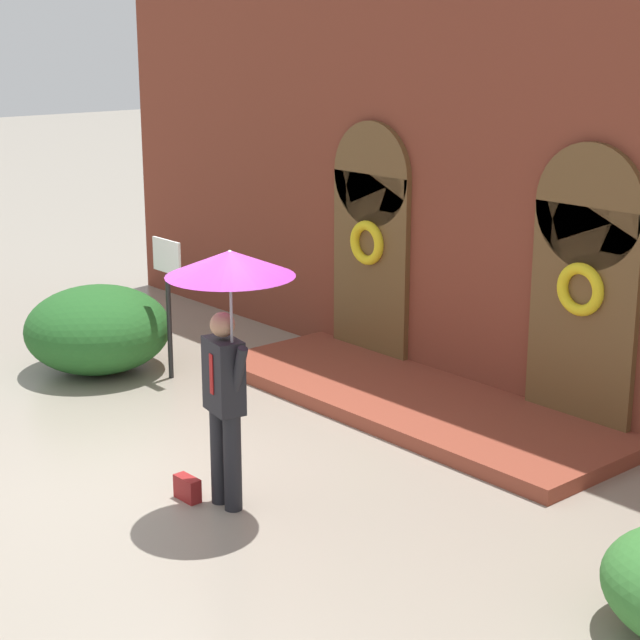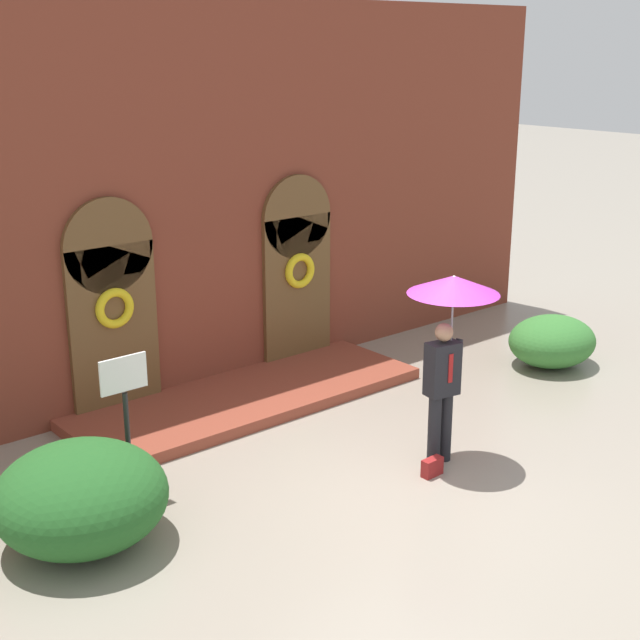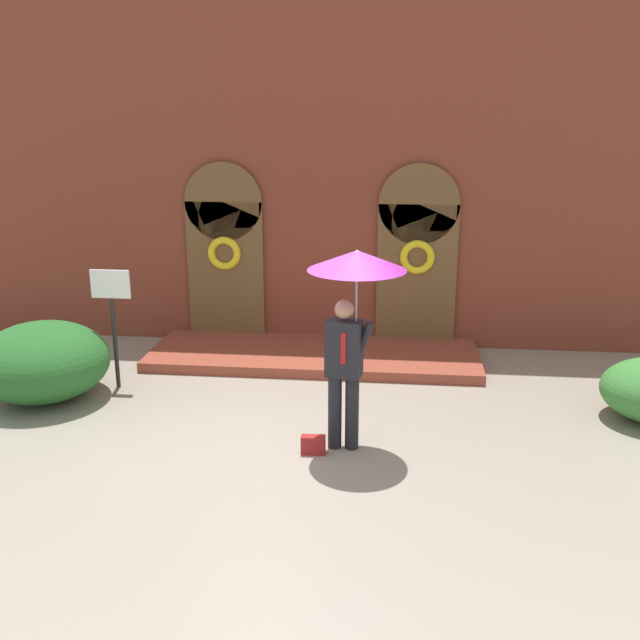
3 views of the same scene
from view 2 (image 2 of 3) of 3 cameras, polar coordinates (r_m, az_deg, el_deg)
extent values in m
plane|color=gray|center=(10.83, 5.00, -10.06)|extent=(80.00, 80.00, 0.00)
cube|color=brown|center=(13.09, -7.85, 7.64)|extent=(14.00, 0.50, 5.60)
cube|color=brown|center=(12.46, -13.04, -0.74)|extent=(1.30, 0.08, 2.40)
cylinder|color=brown|center=(12.15, -13.42, 4.65)|extent=(1.30, 0.08, 1.30)
cube|color=brown|center=(14.11, -1.46, 1.84)|extent=(1.30, 0.08, 2.40)
cylinder|color=brown|center=(13.84, -1.50, 6.64)|extent=(1.30, 0.08, 1.30)
torus|color=yellow|center=(12.30, -13.00, 0.74)|extent=(0.56, 0.12, 0.56)
torus|color=yellow|center=(13.97, -1.30, 3.17)|extent=(0.56, 0.12, 0.56)
cube|color=brown|center=(12.91, -4.60, -4.97)|extent=(5.20, 1.80, 0.16)
cylinder|color=black|center=(11.02, 7.32, -7.03)|extent=(0.16, 0.16, 0.90)
cylinder|color=black|center=(11.16, 8.03, -6.74)|extent=(0.16, 0.16, 0.90)
cube|color=black|center=(10.79, 7.84, -3.11)|extent=(0.44, 0.31, 0.66)
cube|color=#A51919|center=(10.70, 8.37, -3.09)|extent=(0.06, 0.02, 0.36)
sphere|color=#A87A5B|center=(10.64, 7.94, -0.78)|extent=(0.22, 0.22, 0.22)
cylinder|color=black|center=(10.91, 8.64, -2.35)|extent=(0.22, 0.09, 0.46)
cylinder|color=gray|center=(10.75, 8.41, -0.85)|extent=(0.02, 0.02, 0.98)
cone|color=#992893|center=(10.58, 8.55, 2.24)|extent=(1.10, 1.10, 0.22)
cone|color=white|center=(10.57, 8.55, 2.32)|extent=(0.61, 0.61, 0.20)
cube|color=maroon|center=(10.89, 7.19, -9.32)|extent=(0.28, 0.13, 0.22)
cylinder|color=black|center=(10.28, -12.16, -7.94)|extent=(0.06, 0.06, 1.30)
cube|color=white|center=(9.94, -12.48, -3.40)|extent=(0.56, 0.03, 0.40)
ellipsoid|color=#235B23|center=(9.59, -15.05, -10.86)|extent=(1.78, 1.80, 1.07)
ellipsoid|color=#387A33|center=(14.72, 14.63, -1.32)|extent=(1.49, 1.30, 0.81)
camera|label=1|loc=(14.90, 44.40, 9.43)|focal=60.00mm
camera|label=3|loc=(8.26, 55.59, 1.45)|focal=40.00mm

